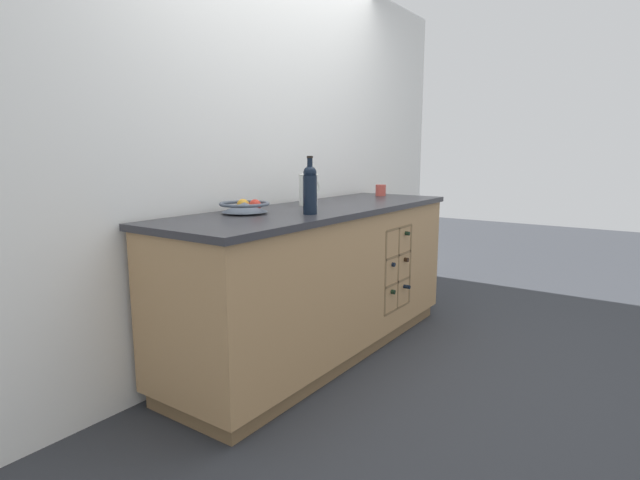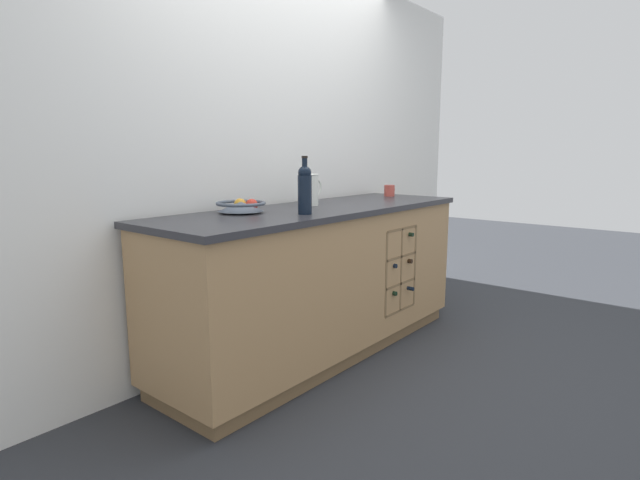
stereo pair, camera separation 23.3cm
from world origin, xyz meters
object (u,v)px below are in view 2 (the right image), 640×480
Objects in this scene: fruit_bowl at (242,206)px; white_pitcher at (310,189)px; standing_wine_bottle at (305,188)px; ceramic_mug at (390,191)px.

fruit_bowl is 1.38× the size of white_pitcher.
fruit_bowl is at bearing 119.43° from standing_wine_bottle.
white_pitcher is (0.54, -0.03, 0.06)m from fruit_bowl.
white_pitcher reaches higher than fruit_bowl.
white_pitcher is 0.93m from ceramic_mug.
standing_wine_bottle reaches higher than ceramic_mug.
ceramic_mug is (1.46, -0.06, 0.00)m from fruit_bowl.
ceramic_mug is at bearing -1.34° from white_pitcher.
standing_wine_bottle is (0.18, -0.31, 0.10)m from fruit_bowl.
standing_wine_bottle is (-0.37, -0.28, 0.04)m from white_pitcher.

